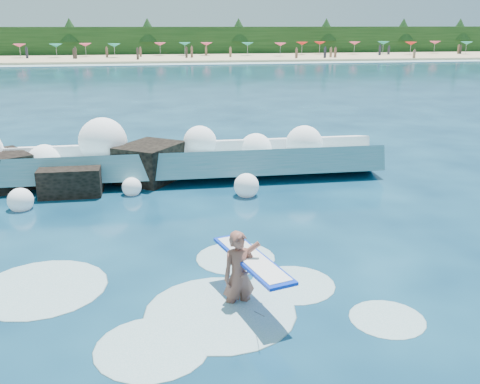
# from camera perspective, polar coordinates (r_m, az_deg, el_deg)

# --- Properties ---
(ground) EXTENTS (200.00, 200.00, 0.00)m
(ground) POSITION_cam_1_polar(r_m,az_deg,el_deg) (13.12, -5.09, -7.95)
(ground) COLOR #07233B
(ground) RESTS_ON ground
(beach) EXTENTS (140.00, 20.00, 0.40)m
(beach) POSITION_cam_1_polar(r_m,az_deg,el_deg) (89.99, -9.15, 13.91)
(beach) COLOR tan
(beach) RESTS_ON ground
(wet_band) EXTENTS (140.00, 5.00, 0.08)m
(wet_band) POSITION_cam_1_polar(r_m,az_deg,el_deg) (79.03, -9.05, 13.32)
(wet_band) COLOR silver
(wet_band) RESTS_ON ground
(treeline) EXTENTS (140.00, 4.00, 5.00)m
(treeline) POSITION_cam_1_polar(r_m,az_deg,el_deg) (99.88, -9.29, 15.57)
(treeline) COLOR black
(treeline) RESTS_ON ground
(breaking_wave) EXTENTS (19.05, 2.92, 1.64)m
(breaking_wave) POSITION_cam_1_polar(r_m,az_deg,el_deg) (20.53, -11.82, 2.92)
(breaking_wave) COLOR teal
(breaking_wave) RESTS_ON ground
(rock_cluster) EXTENTS (8.81, 3.47, 1.60)m
(rock_cluster) POSITION_cam_1_polar(r_m,az_deg,el_deg) (20.13, -18.31, 1.91)
(rock_cluster) COLOR black
(rock_cluster) RESTS_ON ground
(surfer_with_board) EXTENTS (1.34, 3.08, 1.96)m
(surfer_with_board) POSITION_cam_1_polar(r_m,az_deg,el_deg) (11.15, 0.22, -8.58)
(surfer_with_board) COLOR brown
(surfer_with_board) RESTS_ON ground
(wave_spray) EXTENTS (14.83, 4.55, 2.43)m
(wave_spray) POSITION_cam_1_polar(r_m,az_deg,el_deg) (20.29, -12.33, 4.22)
(wave_spray) COLOR white
(wave_spray) RESTS_ON ground
(surf_foam) EXTENTS (9.29, 5.68, 0.16)m
(surf_foam) POSITION_cam_1_polar(r_m,az_deg,el_deg) (11.72, -7.14, -11.33)
(surf_foam) COLOR silver
(surf_foam) RESTS_ON ground
(beach_umbrellas) EXTENTS (112.64, 6.73, 0.50)m
(beach_umbrellas) POSITION_cam_1_polar(r_m,az_deg,el_deg) (92.21, -9.31, 15.26)
(beach_umbrellas) COLOR #DE4164
(beach_umbrellas) RESTS_ON ground
(beachgoers) EXTENTS (96.10, 13.17, 1.93)m
(beachgoers) POSITION_cam_1_polar(r_m,az_deg,el_deg) (88.00, -2.74, 14.62)
(beachgoers) COLOR #3F332D
(beachgoers) RESTS_ON ground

